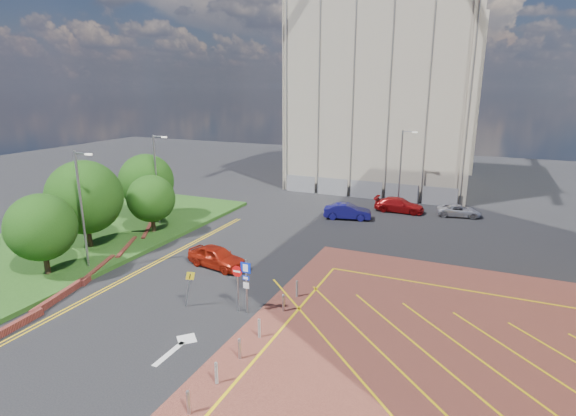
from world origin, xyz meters
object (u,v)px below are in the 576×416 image
Objects in this scene: lamp_left_near at (82,205)px; warning_sign at (189,285)px; tree_a at (41,227)px; tree_b at (85,197)px; tree_d at (146,181)px; car_red_left at (217,257)px; sign_cluster at (243,281)px; tree_c at (151,199)px; car_blue_back at (348,211)px; car_red_back at (399,205)px; lamp_left_far at (157,176)px; lamp_back at (401,166)px; car_silver_back at (459,211)px.

lamp_left_near is 10.28m from warning_sign.
tree_a is 0.80× the size of tree_b.
tree_d is 1.37× the size of car_red_left.
warning_sign is (-3.11, -0.72, -0.52)m from sign_cluster.
car_blue_back is (13.91, 11.25, -2.45)m from tree_c.
car_blue_back is (16.91, 8.25, -3.13)m from tree_d.
lamp_left_near is (3.08, -3.00, 0.42)m from tree_b.
tree_a is 1.69× the size of sign_cluster.
car_red_left is at bearing 33.07° from tree_a.
tree_a is 1.09× the size of car_red_back.
lamp_left_far is (-2.00, 10.00, 0.00)m from lamp_left_near.
warning_sign is (9.61, -1.73, -3.23)m from lamp_left_near.
lamp_left_far is at bearing 114.71° from tree_c.
tree_a is at bearing 132.66° from car_blue_back.
warning_sign is 0.50× the size of car_blue_back.
tree_c reaches higher than sign_cluster.
car_red_left is at bearing 5.66° from tree_b.
lamp_back is at bearing 36.09° from tree_d.
car_red_left is (9.33, 6.07, -2.75)m from tree_a.
warning_sign is 26.54m from car_red_back.
tree_d is at bearing 107.52° from car_silver_back.
tree_d is at bearing 154.32° from lamp_left_far.
sign_cluster is at bearing -35.58° from tree_d.
lamp_left_far reaches higher than lamp_back.
warning_sign is at bearing -103.96° from lamp_back.
lamp_left_near is at bearing 133.12° from car_blue_back.
tree_d is at bearing 70.21° from car_red_left.
car_silver_back is (26.66, 13.46, -3.29)m from tree_d.
tree_b is at bearing 159.54° from warning_sign.
lamp_left_far is at bearing 126.26° from car_red_back.
lamp_left_far is (1.08, 7.00, 0.42)m from tree_b.
lamp_left_far is at bearing 92.01° from tree_a.
tree_b is 1.63× the size of car_silver_back.
tree_b reaches higher than car_red_back.
lamp_left_near is 29.45m from car_red_back.
car_red_left is 0.99× the size of car_blue_back.
lamp_left_near reaches higher than tree_b.
lamp_back is (19.58, 23.00, 0.12)m from tree_b.
warning_sign is 0.54× the size of car_silver_back.
warning_sign is 0.51× the size of car_red_left.
lamp_left_far is 16.82m from warning_sign.
car_silver_back is (9.86, 25.47, -1.38)m from sign_cluster.
lamp_back is at bearing 66.49° from car_silver_back.
tree_c is 8.20m from lamp_left_near.
car_red_left is 25.21m from car_silver_back.
car_red_left is (11.83, -6.93, -3.11)m from tree_d.
tree_d is 1.47× the size of car_silver_back.
car_silver_back is (25.66, 21.46, -3.66)m from tree_b.
sign_cluster reaches higher than car_blue_back.
tree_d is 24.78m from car_red_back.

